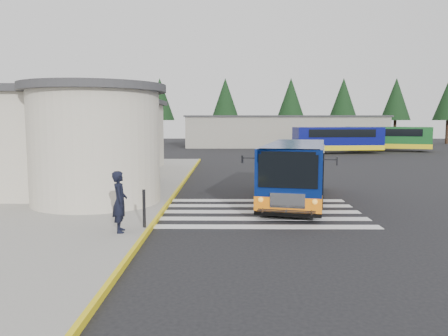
{
  "coord_description": "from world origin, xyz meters",
  "views": [
    {
      "loc": [
        -1.56,
        -17.34,
        3.49
      ],
      "look_at": [
        -1.72,
        -0.5,
        1.67
      ],
      "focal_mm": 35.0,
      "sensor_mm": 36.0,
      "label": 1
    }
  ],
  "objects_px": {
    "pedestrian_b": "(78,185)",
    "far_bus_a": "(338,139)",
    "transit_bus": "(296,174)",
    "far_bus_b": "(387,138)",
    "bollard": "(144,208)",
    "pedestrian_a": "(120,202)"
  },
  "relations": [
    {
      "from": "pedestrian_a",
      "to": "far_bus_b",
      "type": "distance_m",
      "value": 43.75
    },
    {
      "from": "transit_bus",
      "to": "pedestrian_b",
      "type": "bearing_deg",
      "value": -158.75
    },
    {
      "from": "bollard",
      "to": "far_bus_b",
      "type": "xyz_separation_m",
      "value": [
        21.08,
        37.41,
        0.82
      ]
    },
    {
      "from": "transit_bus",
      "to": "bollard",
      "type": "bearing_deg",
      "value": -124.04
    },
    {
      "from": "transit_bus",
      "to": "pedestrian_a",
      "type": "xyz_separation_m",
      "value": [
        -6.17,
        -5.84,
        -0.13
      ]
    },
    {
      "from": "transit_bus",
      "to": "far_bus_b",
      "type": "xyz_separation_m",
      "value": [
        15.52,
        32.15,
        0.37
      ]
    },
    {
      "from": "pedestrian_a",
      "to": "far_bus_b",
      "type": "bearing_deg",
      "value": -42.29
    },
    {
      "from": "pedestrian_a",
      "to": "bollard",
      "type": "relative_size",
      "value": 1.54
    },
    {
      "from": "bollard",
      "to": "far_bus_a",
      "type": "bearing_deg",
      "value": 66.79
    },
    {
      "from": "transit_bus",
      "to": "far_bus_b",
      "type": "distance_m",
      "value": 35.7
    },
    {
      "from": "far_bus_b",
      "to": "transit_bus",
      "type": "bearing_deg",
      "value": 170.41
    },
    {
      "from": "pedestrian_b",
      "to": "far_bus_a",
      "type": "relative_size",
      "value": 0.16
    },
    {
      "from": "far_bus_a",
      "to": "pedestrian_a",
      "type": "bearing_deg",
      "value": 149.13
    },
    {
      "from": "pedestrian_a",
      "to": "pedestrian_b",
      "type": "relative_size",
      "value": 1.21
    },
    {
      "from": "bollard",
      "to": "far_bus_a",
      "type": "xyz_separation_m",
      "value": [
        14.48,
        33.78,
        0.83
      ]
    },
    {
      "from": "pedestrian_b",
      "to": "far_bus_a",
      "type": "bearing_deg",
      "value": 123.49
    },
    {
      "from": "transit_bus",
      "to": "far_bus_a",
      "type": "bearing_deg",
      "value": 85.15
    },
    {
      "from": "pedestrian_b",
      "to": "bollard",
      "type": "relative_size",
      "value": 1.27
    },
    {
      "from": "transit_bus",
      "to": "pedestrian_b",
      "type": "height_order",
      "value": "transit_bus"
    },
    {
      "from": "pedestrian_a",
      "to": "bollard",
      "type": "bearing_deg",
      "value": -59.36
    },
    {
      "from": "pedestrian_a",
      "to": "far_bus_a",
      "type": "bearing_deg",
      "value": -36.28
    },
    {
      "from": "far_bus_a",
      "to": "bollard",
      "type": "bearing_deg",
      "value": 149.64
    }
  ]
}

